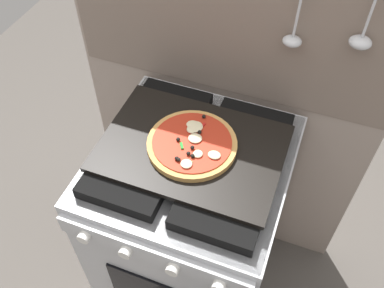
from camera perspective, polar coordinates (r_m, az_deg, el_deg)
ground_plane at (r=2.05m, az=0.00°, el=-17.11°), size 4.00×4.00×0.00m
kitchen_backsplash at (r=1.58m, az=4.38°, el=5.29°), size 1.10×0.09×1.55m
stove at (r=1.65m, az=-0.02°, el=-10.89°), size 0.60×0.64×0.90m
baking_tray at (r=1.27m, az=0.00°, el=-0.53°), size 0.54×0.38×0.02m
pizza_left at (r=1.26m, az=0.16°, el=0.09°), size 0.27×0.27×0.03m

